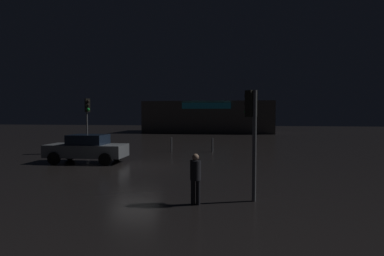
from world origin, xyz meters
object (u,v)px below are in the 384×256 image
at_px(store_building, 209,117).
at_px(pedestrian, 195,175).
at_px(traffic_signal_main, 87,112).
at_px(traffic_signal_opposite, 252,120).
at_px(car_near, 87,148).

bearing_deg(store_building, pedestrian, -85.24).
xyz_separation_m(store_building, traffic_signal_main, (-6.26, -27.93, 0.64)).
height_order(traffic_signal_opposite, pedestrian, traffic_signal_opposite).
xyz_separation_m(traffic_signal_opposite, pedestrian, (-1.75, -0.76, -1.71)).
xyz_separation_m(traffic_signal_opposite, car_near, (-9.23, 6.66, -1.81)).
distance_m(store_building, traffic_signal_opposite, 39.05).
bearing_deg(traffic_signal_opposite, pedestrian, -156.58).
bearing_deg(car_near, pedestrian, -44.77).
height_order(traffic_signal_main, pedestrian, traffic_signal_main).
relative_size(store_building, pedestrian, 12.05).
distance_m(store_building, traffic_signal_main, 28.63).
xyz_separation_m(car_near, pedestrian, (7.48, -7.42, 0.09)).
bearing_deg(store_building, traffic_signal_opposite, -82.59).
bearing_deg(car_near, traffic_signal_main, 116.61).
bearing_deg(store_building, car_near, -97.46).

